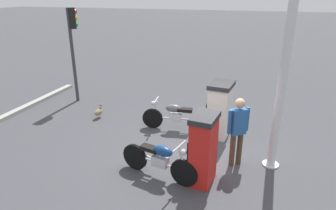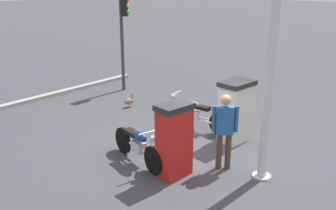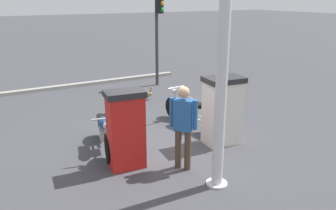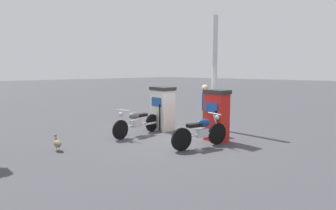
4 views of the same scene
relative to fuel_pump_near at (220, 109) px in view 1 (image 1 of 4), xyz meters
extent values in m
plane|color=#424247|center=(0.53, 1.21, -0.81)|extent=(120.00, 120.00, 0.00)
cube|color=silver|center=(0.00, 0.00, -0.07)|extent=(0.64, 0.85, 1.48)
cube|color=#1E478C|center=(0.29, -0.03, 0.25)|extent=(0.09, 0.56, 0.32)
cube|color=#262628|center=(0.00, 0.00, 0.73)|extent=(0.70, 0.94, 0.12)
cylinder|color=black|center=(0.35, 0.20, -0.29)|extent=(0.05, 0.05, 0.96)
cube|color=red|center=(0.00, 2.41, -0.07)|extent=(0.52, 0.74, 1.49)
cube|color=#1E478C|center=(0.24, 2.39, 0.26)|extent=(0.08, 0.48, 0.32)
cube|color=#262628|center=(0.00, 2.41, 0.74)|extent=(0.58, 0.81, 0.12)
cylinder|color=black|center=(0.29, 2.59, -0.29)|extent=(0.05, 0.05, 0.97)
cylinder|color=black|center=(2.02, 0.13, -0.50)|extent=(0.64, 0.14, 0.63)
cylinder|color=black|center=(0.49, -0.06, -0.50)|extent=(0.64, 0.14, 0.63)
cube|color=silver|center=(1.30, 0.04, -0.40)|extent=(0.38, 0.24, 0.24)
cylinder|color=silver|center=(1.25, 0.04, -0.45)|extent=(1.15, 0.19, 0.05)
ellipsoid|color=#595B60|center=(1.37, 0.05, -0.12)|extent=(0.50, 0.28, 0.24)
cube|color=black|center=(1.03, 0.01, -0.15)|extent=(0.46, 0.25, 0.10)
cylinder|color=silver|center=(1.98, 0.13, -0.20)|extent=(0.26, 0.07, 0.57)
cylinder|color=silver|center=(1.90, 0.12, 0.12)|extent=(0.10, 0.56, 0.04)
sphere|color=silver|center=(2.00, 0.13, 0.00)|extent=(0.16, 0.16, 0.14)
cylinder|color=silver|center=(0.67, 0.08, -0.48)|extent=(0.55, 0.14, 0.07)
cylinder|color=black|center=(0.34, 2.69, -0.49)|extent=(0.65, 0.21, 0.65)
cylinder|color=black|center=(1.62, 2.40, -0.49)|extent=(0.65, 0.21, 0.65)
cube|color=silver|center=(0.93, 2.56, -0.39)|extent=(0.40, 0.27, 0.24)
cylinder|color=silver|center=(0.98, 2.55, -0.44)|extent=(0.97, 0.27, 0.05)
ellipsoid|color=navy|center=(0.86, 2.57, -0.11)|extent=(0.52, 0.32, 0.24)
cube|color=black|center=(1.20, 2.50, -0.14)|extent=(0.47, 0.29, 0.10)
cylinder|color=silver|center=(0.38, 2.68, -0.19)|extent=(0.26, 0.10, 0.57)
cylinder|color=silver|center=(0.46, 2.66, 0.13)|extent=(0.16, 0.55, 0.04)
sphere|color=silver|center=(0.36, 2.69, 0.01)|extent=(0.17, 0.17, 0.14)
cylinder|color=silver|center=(1.40, 2.33, -0.47)|extent=(0.55, 0.19, 0.07)
cylinder|color=#473828|center=(-0.71, 1.40, -0.40)|extent=(0.18, 0.18, 0.83)
cylinder|color=#473828|center=(-0.55, 1.53, -0.40)|extent=(0.18, 0.18, 0.83)
cube|color=#265999|center=(-0.63, 1.47, 0.33)|extent=(0.41, 0.38, 0.62)
cylinder|color=#265999|center=(-0.82, 1.32, 0.36)|extent=(0.13, 0.13, 0.59)
cylinder|color=#265999|center=(-0.44, 1.62, 0.36)|extent=(0.13, 0.13, 0.59)
sphere|color=tan|center=(-0.63, 1.47, 0.79)|extent=(0.32, 0.32, 0.23)
ellipsoid|color=#847051|center=(4.01, -0.04, -0.61)|extent=(0.23, 0.38, 0.20)
cylinder|color=#847051|center=(4.00, -0.17, -0.55)|extent=(0.06, 0.06, 0.14)
sphere|color=#847051|center=(4.00, -0.20, -0.41)|extent=(0.10, 0.10, 0.09)
cone|color=orange|center=(3.99, -0.26, -0.41)|extent=(0.05, 0.07, 0.04)
cone|color=#847051|center=(4.03, 0.12, -0.58)|extent=(0.08, 0.08, 0.07)
cylinder|color=orange|center=(4.05, -0.05, -0.76)|extent=(0.02, 0.02, 0.10)
cylinder|color=orange|center=(3.98, -0.04, -0.76)|extent=(0.02, 0.02, 0.10)
cylinder|color=#38383A|center=(5.65, -1.30, 0.91)|extent=(0.16, 0.16, 3.44)
cube|color=black|center=(5.53, -1.37, 2.27)|extent=(0.29, 0.31, 0.72)
sphere|color=red|center=(5.44, -1.42, 2.49)|extent=(0.20, 0.20, 0.15)
sphere|color=orange|center=(5.44, -1.42, 2.27)|extent=(0.20, 0.20, 0.15)
sphere|color=green|center=(5.44, -1.42, 2.05)|extent=(0.20, 0.20, 0.15)
cylinder|color=silver|center=(-1.47, 1.25, 1.29)|extent=(0.20, 0.20, 4.20)
cylinder|color=silver|center=(-1.47, 1.25, -0.79)|extent=(0.40, 0.40, 0.04)
camera|label=1|loc=(-0.99, 8.01, 3.19)|focal=31.91mm
camera|label=2|loc=(-4.77, 8.03, 3.27)|focal=40.94mm
camera|label=3|loc=(-5.88, 4.82, 2.53)|focal=36.55mm
camera|label=4|loc=(7.34, 7.53, 1.40)|focal=30.57mm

